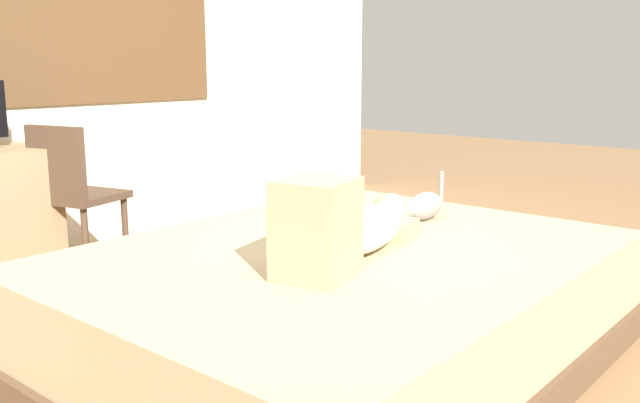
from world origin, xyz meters
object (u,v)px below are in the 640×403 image
Objects in this scene: person_lying at (350,227)px; chair_by_desk at (72,190)px; cat at (423,206)px; bed at (342,305)px.

person_lying is 1.09× the size of chair_by_desk.
chair_by_desk is (-0.07, 1.83, -0.06)m from person_lying.
cat is at bearing 9.37° from person_lying.
bed is 0.36m from person_lying.
cat is 1.88m from chair_by_desk.
cat is at bearing 2.62° from bed.
bed is at bearing -177.38° from cat.
chair_by_desk is at bearing 94.52° from bed.
cat reaches higher than bed.
person_lying is (-0.07, -0.09, 0.35)m from bed.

